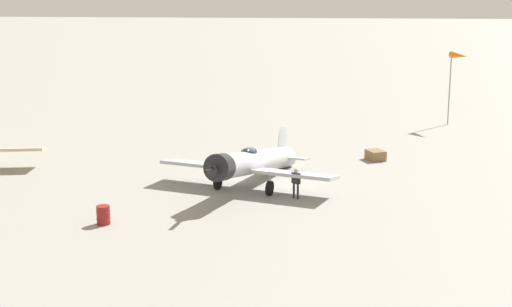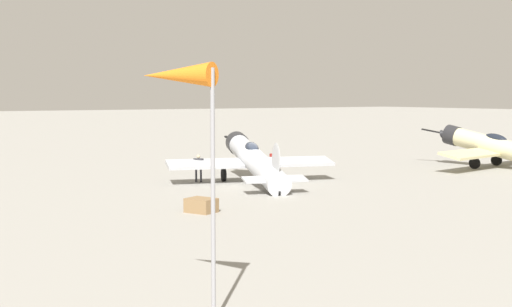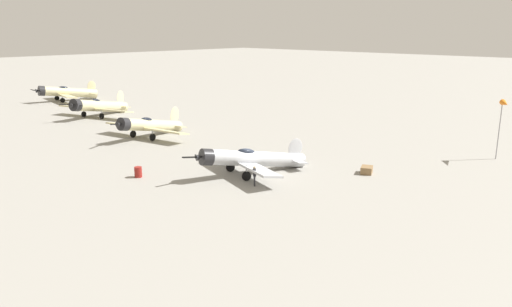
{
  "view_description": "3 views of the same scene",
  "coord_description": "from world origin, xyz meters",
  "px_view_note": "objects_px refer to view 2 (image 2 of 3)",
  "views": [
    {
      "loc": [
        41.07,
        3.7,
        11.26
      ],
      "look_at": [
        0.0,
        -0.0,
        1.8
      ],
      "focal_mm": 52.71,
      "sensor_mm": 36.0,
      "label": 1
    },
    {
      "loc": [
        -32.67,
        20.95,
        5.16
      ],
      "look_at": [
        0.0,
        -0.0,
        1.8
      ],
      "focal_mm": 47.02,
      "sensor_mm": 36.0,
      "label": 2
    },
    {
      "loc": [
        30.59,
        28.83,
        12.5
      ],
      "look_at": [
        0.0,
        -0.0,
        1.8
      ],
      "focal_mm": 34.76,
      "sensor_mm": 36.0,
      "label": 3
    }
  ],
  "objects_px": {
    "windsock_mast": "(180,86)",
    "ground_crew_mechanic": "(198,165)",
    "airplane_mid_apron": "(501,149)",
    "airplane_foreground": "(254,160)",
    "equipment_crate": "(201,205)",
    "fuel_drum": "(274,160)"
  },
  "relations": [
    {
      "from": "airplane_mid_apron",
      "to": "equipment_crate",
      "type": "xyz_separation_m",
      "value": [
        -4.42,
        26.41,
        -1.1
      ]
    },
    {
      "from": "airplane_foreground",
      "to": "ground_crew_mechanic",
      "type": "bearing_deg",
      "value": 66.9
    },
    {
      "from": "airplane_mid_apron",
      "to": "equipment_crate",
      "type": "bearing_deg",
      "value": 89.43
    },
    {
      "from": "ground_crew_mechanic",
      "to": "windsock_mast",
      "type": "bearing_deg",
      "value": -166.82
    },
    {
      "from": "windsock_mast",
      "to": "equipment_crate",
      "type": "bearing_deg",
      "value": -29.79
    },
    {
      "from": "ground_crew_mechanic",
      "to": "airplane_foreground",
      "type": "bearing_deg",
      "value": -89.25
    },
    {
      "from": "airplane_foreground",
      "to": "fuel_drum",
      "type": "relative_size",
      "value": 12.79
    },
    {
      "from": "airplane_foreground",
      "to": "fuel_drum",
      "type": "height_order",
      "value": "airplane_foreground"
    },
    {
      "from": "airplane_foreground",
      "to": "windsock_mast",
      "type": "relative_size",
      "value": 1.97
    },
    {
      "from": "windsock_mast",
      "to": "ground_crew_mechanic",
      "type": "bearing_deg",
      "value": -28.66
    },
    {
      "from": "airplane_mid_apron",
      "to": "fuel_drum",
      "type": "xyz_separation_m",
      "value": [
        10.06,
        12.68,
        -0.96
      ]
    },
    {
      "from": "airplane_foreground",
      "to": "equipment_crate",
      "type": "height_order",
      "value": "airplane_foreground"
    },
    {
      "from": "airplane_foreground",
      "to": "windsock_mast",
      "type": "distance_m",
      "value": 24.5
    },
    {
      "from": "equipment_crate",
      "to": "fuel_drum",
      "type": "distance_m",
      "value": 19.96
    },
    {
      "from": "airplane_mid_apron",
      "to": "equipment_crate",
      "type": "relative_size",
      "value": 7.78
    },
    {
      "from": "airplane_foreground",
      "to": "airplane_mid_apron",
      "type": "xyz_separation_m",
      "value": [
        -2.73,
        -19.09,
        0.04
      ]
    },
    {
      "from": "airplane_foreground",
      "to": "ground_crew_mechanic",
      "type": "xyz_separation_m",
      "value": [
        2.2,
        2.52,
        -0.37
      ]
    },
    {
      "from": "airplane_mid_apron",
      "to": "airplane_foreground",
      "type": "bearing_deg",
      "value": 71.78
    },
    {
      "from": "ground_crew_mechanic",
      "to": "fuel_drum",
      "type": "distance_m",
      "value": 10.32
    },
    {
      "from": "ground_crew_mechanic",
      "to": "equipment_crate",
      "type": "distance_m",
      "value": 10.53
    },
    {
      "from": "fuel_drum",
      "to": "equipment_crate",
      "type": "bearing_deg",
      "value": 136.53
    },
    {
      "from": "ground_crew_mechanic",
      "to": "fuel_drum",
      "type": "relative_size",
      "value": 1.82
    }
  ]
}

